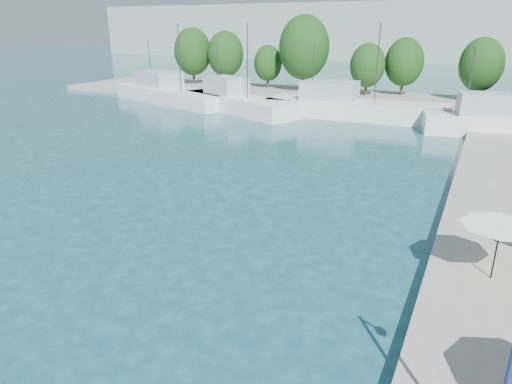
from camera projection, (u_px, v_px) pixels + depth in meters
The scene contains 14 objects.
quay_far at pixel (359, 100), 60.29m from camera, with size 90.00×16.00×0.60m, color gray.
hill_west at pixel (368, 31), 145.02m from camera, with size 180.00×40.00×16.00m, color #8D9A92.
trawler_01 at pixel (170, 94), 60.18m from camera, with size 20.38×11.23×10.20m.
trawler_02 at pixel (237, 102), 53.60m from camera, with size 16.89×10.58×10.20m.
trawler_03 at pixel (350, 108), 49.81m from camera, with size 19.80×6.13×10.20m.
trawler_04 at pixel (501, 124), 41.58m from camera, with size 14.57×6.57×10.20m.
tree_01 at pixel (193, 52), 72.78m from camera, with size 5.90×5.90×8.73m.
tree_02 at pixel (225, 54), 70.98m from camera, with size 5.58×5.58×8.26m.
tree_03 at pixel (268, 63), 68.63m from camera, with size 4.23×4.23×6.27m.
tree_04 at pixel (304, 47), 64.02m from camera, with size 7.08×7.08×10.48m.
tree_05 at pixel (368, 65), 60.78m from camera, with size 4.62×4.62×6.85m.
tree_06 at pixel (404, 62), 60.95m from camera, with size 5.08×5.08×7.51m.
tree_07 at pixel (481, 65), 55.63m from camera, with size 5.20×5.20×7.69m.
umbrella_white at pixel (500, 232), 16.39m from camera, with size 2.81×2.81×2.12m.
Camera 1 is at (7.09, 6.51, 9.44)m, focal length 32.00 mm.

